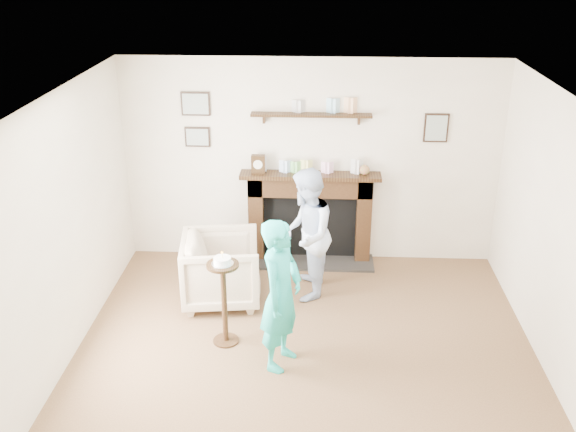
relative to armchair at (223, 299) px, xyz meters
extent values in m
plane|color=brown|center=(0.95, -1.36, 0.00)|extent=(5.00, 5.00, 0.00)
cube|color=beige|center=(0.95, 1.14, 1.25)|extent=(4.50, 0.04, 2.50)
cube|color=beige|center=(-1.30, -1.36, 1.25)|extent=(0.04, 5.00, 2.50)
cube|color=white|center=(0.95, -1.36, 2.50)|extent=(4.50, 5.00, 0.04)
cube|color=black|center=(0.29, 1.04, 0.55)|extent=(0.18, 0.20, 1.10)
cube|color=black|center=(1.61, 1.04, 0.55)|extent=(0.18, 0.20, 1.10)
cube|color=black|center=(0.95, 1.04, 0.98)|extent=(1.50, 0.20, 0.24)
cube|color=black|center=(0.95, 1.11, 0.43)|extent=(1.14, 0.06, 0.86)
cube|color=#2A2725|center=(0.95, 0.92, 0.01)|extent=(1.60, 0.44, 0.03)
cube|color=black|center=(0.95, 1.01, 1.12)|extent=(1.68, 0.26, 0.05)
cube|color=black|center=(0.95, 1.07, 1.85)|extent=(1.40, 0.15, 0.03)
cube|color=black|center=(-0.40, 1.13, 1.95)|extent=(0.34, 0.03, 0.28)
cube|color=black|center=(-0.40, 1.13, 1.55)|extent=(0.30, 0.03, 0.24)
cube|color=black|center=(2.40, 1.13, 1.70)|extent=(0.28, 0.03, 0.34)
cube|color=black|center=(0.33, 1.01, 1.26)|extent=(0.16, 0.09, 0.22)
cylinder|color=silver|center=(0.33, 0.96, 1.27)|extent=(0.11, 0.01, 0.11)
sphere|color=green|center=(1.59, 1.01, 1.21)|extent=(0.12, 0.12, 0.12)
imported|color=tan|center=(0.00, 0.00, 0.00)|extent=(0.94, 0.92, 0.77)
imported|color=#A7B1D1|center=(0.92, 0.17, 0.00)|extent=(0.59, 0.75, 1.49)
imported|color=#1EAB9C|center=(0.72, -1.12, 0.00)|extent=(0.52, 0.63, 1.48)
cylinder|color=black|center=(0.15, -0.80, 0.01)|extent=(0.26, 0.26, 0.02)
cylinder|color=black|center=(0.15, -0.80, 0.44)|extent=(0.06, 0.06, 0.83)
cylinder|color=black|center=(0.15, -0.80, 0.87)|extent=(0.31, 0.31, 0.03)
cylinder|color=silver|center=(0.15, -0.80, 0.88)|extent=(0.21, 0.21, 0.01)
cylinder|color=white|center=(0.15, -0.80, 0.92)|extent=(0.17, 0.17, 0.06)
cylinder|color=#FFEDA1|center=(0.15, -0.80, 0.97)|extent=(0.01, 0.01, 0.05)
sphere|color=orange|center=(0.15, -0.80, 1.00)|extent=(0.02, 0.02, 0.02)
camera|label=1|loc=(1.04, -6.17, 3.74)|focal=40.00mm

